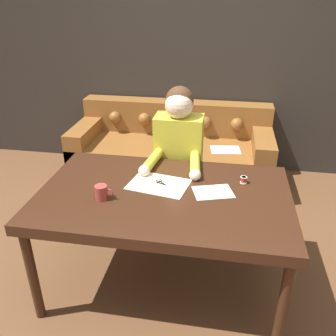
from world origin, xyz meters
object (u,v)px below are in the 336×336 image
Objects in this scene: couch at (172,153)px; scissors at (162,184)px; person at (178,164)px; mug at (102,192)px; dining_table at (164,201)px; thread_spool at (244,180)px.

couch reaches higher than scissors.
mug is at bearing -115.40° from person.
dining_table is 13.99× the size of mug.
mug is (-0.36, -0.14, 0.11)m from dining_table.
person is 11.08× the size of mug.
scissors is at bearing -93.64° from person.
dining_table is 1.62m from couch.
dining_table is 0.55m from thread_spool.
dining_table is 0.63m from person.
thread_spool is at bearing 22.06° from mug.
scissors is 0.54m from thread_spool.
couch is 45.61× the size of thread_spool.
person is at bearing 64.60° from mug.
person is (0.00, 0.63, -0.04)m from dining_table.
dining_table is 8.34× the size of scissors.
person reaches higher than thread_spool.
couch reaches higher than dining_table.
thread_spool is (0.49, -0.41, 0.12)m from person.
mug is 2.51× the size of thread_spool.
dining_table is at bearing -156.95° from thread_spool.
mug is (-0.17, -1.70, 0.49)m from couch.
scissors is 0.41m from mug.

